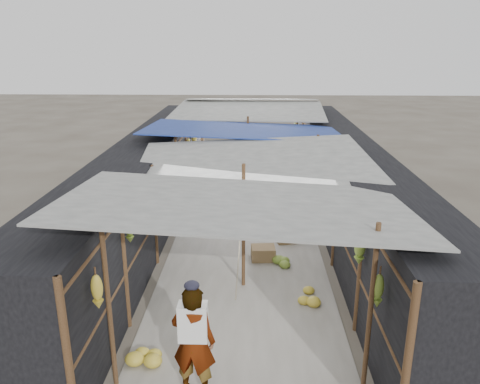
# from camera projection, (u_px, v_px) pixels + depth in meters

# --- Properties ---
(aisle_slab) EXTENTS (3.60, 16.00, 0.02)m
(aisle_slab) POSITION_uv_depth(u_px,v_px,m) (246.00, 223.00, 13.01)
(aisle_slab) COLOR #9E998E
(aisle_slab) RESTS_ON ground
(stall_left) EXTENTS (1.40, 15.00, 2.30)m
(stall_left) POSITION_uv_depth(u_px,v_px,m) (147.00, 183.00, 12.73)
(stall_left) COLOR black
(stall_left) RESTS_ON ground
(stall_right) EXTENTS (1.40, 15.00, 2.30)m
(stall_right) POSITION_uv_depth(u_px,v_px,m) (347.00, 185.00, 12.58)
(stall_right) COLOR black
(stall_right) RESTS_ON ground
(crate_near) EXTENTS (0.57, 0.47, 0.32)m
(crate_near) POSITION_uv_depth(u_px,v_px,m) (263.00, 253.00, 10.77)
(crate_near) COLOR #98784D
(crate_near) RESTS_ON ground
(crate_mid) EXTENTS (0.60, 0.52, 0.31)m
(crate_mid) POSITION_uv_depth(u_px,v_px,m) (287.00, 236.00, 11.74)
(crate_mid) COLOR #98784D
(crate_mid) RESTS_ON ground
(crate_back) EXTENTS (0.44, 0.36, 0.27)m
(crate_back) POSITION_uv_depth(u_px,v_px,m) (227.00, 210.00, 13.62)
(crate_back) COLOR #98784D
(crate_back) RESTS_ON ground
(black_basin) EXTENTS (0.57, 0.57, 0.17)m
(black_basin) POSITION_uv_depth(u_px,v_px,m) (297.00, 186.00, 16.12)
(black_basin) COLOR black
(black_basin) RESTS_ON ground
(vendor_elderly) EXTENTS (0.68, 0.51, 1.71)m
(vendor_elderly) POSITION_uv_depth(u_px,v_px,m) (194.00, 341.00, 6.47)
(vendor_elderly) COLOR white
(vendor_elderly) RESTS_ON ground
(shopper_blue) EXTENTS (0.85, 0.67, 1.72)m
(shopper_blue) POSITION_uv_depth(u_px,v_px,m) (218.00, 171.00, 15.01)
(shopper_blue) COLOR #1B4B8B
(shopper_blue) RESTS_ON ground
(vendor_seated) EXTENTS (0.32, 0.54, 0.83)m
(vendor_seated) POSITION_uv_depth(u_px,v_px,m) (297.00, 176.00, 16.08)
(vendor_seated) COLOR #4E4A43
(vendor_seated) RESTS_ON ground
(market_canopy) EXTENTS (5.62, 15.20, 2.77)m
(market_canopy) POSITION_uv_depth(u_px,v_px,m) (248.00, 136.00, 12.59)
(market_canopy) COLOR brown
(market_canopy) RESTS_ON ground
(hanging_bananas) EXTENTS (3.96, 13.81, 0.73)m
(hanging_bananas) POSITION_uv_depth(u_px,v_px,m) (248.00, 163.00, 12.68)
(hanging_bananas) COLOR gold
(hanging_bananas) RESTS_ON ground
(floor_bananas) EXTENTS (3.66, 11.28, 0.31)m
(floor_bananas) POSITION_uv_depth(u_px,v_px,m) (252.00, 232.00, 12.04)
(floor_bananas) COLOR olive
(floor_bananas) RESTS_ON ground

